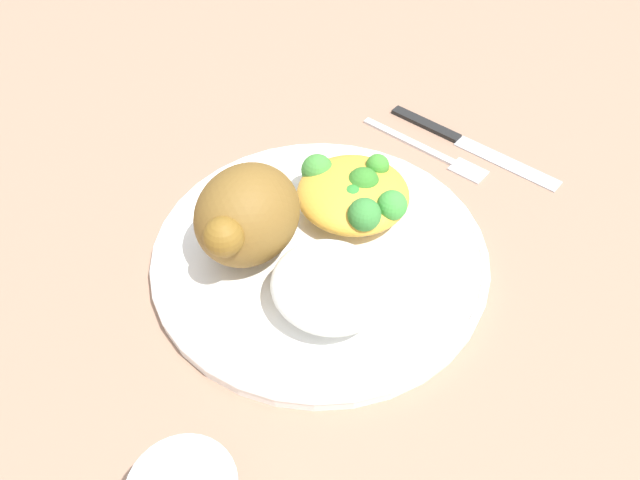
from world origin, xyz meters
name	(u,v)px	position (x,y,z in m)	size (l,w,h in m)	color
ground_plane	(320,259)	(0.00, 0.00, 0.00)	(2.00, 2.00, 0.00)	#96715A
plate	(320,253)	(0.00, 0.00, 0.01)	(0.28, 0.28, 0.01)	white
roasted_chicken	(246,216)	(0.04, -0.05, 0.05)	(0.10, 0.08, 0.08)	brown
rice_pile	(329,286)	(0.04, 0.04, 0.03)	(0.08, 0.09, 0.04)	white
mac_cheese_with_broccoli	(354,193)	(-0.06, 0.00, 0.03)	(0.10, 0.11, 0.04)	gold
fork	(430,151)	(-0.18, 0.01, 0.00)	(0.03, 0.14, 0.01)	silver
knife	(458,138)	(-0.21, 0.02, 0.00)	(0.03, 0.19, 0.01)	black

